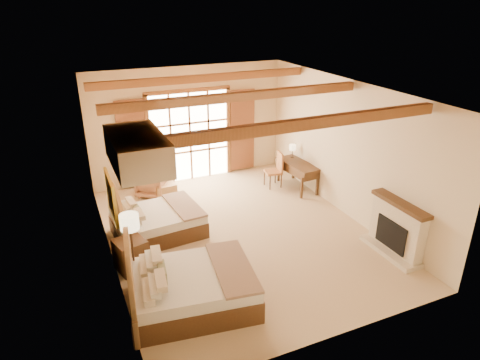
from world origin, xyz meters
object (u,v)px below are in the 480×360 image
armchair (153,183)px  desk (297,175)px  bed_near (183,287)px  bed_far (152,221)px  nightstand (131,255)px

armchair → desk: size_ratio=0.55×
bed_near → bed_far: size_ratio=1.17×
armchair → bed_near: bearing=119.2°
bed_near → armchair: size_ratio=3.00×
nightstand → desk: bearing=6.9°
nightstand → desk: (4.91, 2.04, 0.07)m
bed_near → bed_far: 2.58m
armchair → desk: bearing=-160.6°
nightstand → armchair: (1.18, 3.17, 0.03)m
bed_near → desk: size_ratio=1.64×
bed_far → nightstand: (-0.66, -1.11, -0.05)m
nightstand → desk: desk is taller
bed_near → bed_far: bed_near is taller
bed_far → nightstand: size_ratio=3.07×
nightstand → armchair: 3.38m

